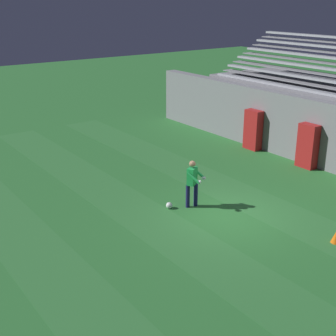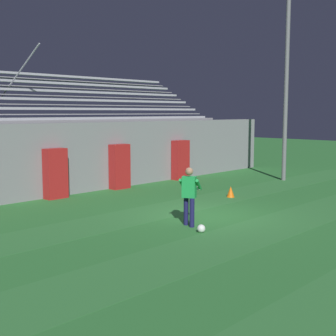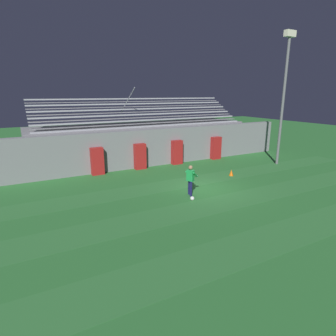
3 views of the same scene
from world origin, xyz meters
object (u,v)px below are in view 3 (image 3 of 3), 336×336
(padding_pillar_gate_left, at_px, (140,156))
(padding_pillar_gate_right, at_px, (177,152))
(traffic_cone, at_px, (231,173))
(floodlight_pole, at_px, (285,85))
(soccer_ball, at_px, (192,198))
(padding_pillar_far_left, at_px, (97,161))
(padding_pillar_far_right, at_px, (216,148))
(goalkeeper, at_px, (190,178))

(padding_pillar_gate_left, height_order, padding_pillar_gate_right, same)
(traffic_cone, bearing_deg, floodlight_pole, 9.08)
(padding_pillar_gate_left, xyz_separation_m, floodlight_pole, (10.09, -3.72, 5.04))
(padding_pillar_gate_left, distance_m, soccer_ball, 7.19)
(padding_pillar_far_left, bearing_deg, padding_pillar_far_right, 0.00)
(padding_pillar_far_right, height_order, goalkeeper, padding_pillar_far_right)
(padding_pillar_gate_left, bearing_deg, padding_pillar_far_left, 180.00)
(padding_pillar_gate_left, distance_m, padding_pillar_gate_right, 3.12)
(padding_pillar_gate_left, distance_m, padding_pillar_far_right, 6.92)
(padding_pillar_gate_left, relative_size, floodlight_pole, 0.19)
(floodlight_pole, bearing_deg, padding_pillar_gate_left, 159.78)
(padding_pillar_gate_right, bearing_deg, goalkeeper, -114.15)
(floodlight_pole, bearing_deg, traffic_cone, -170.92)
(padding_pillar_far_right, distance_m, goalkeeper, 9.25)
(padding_pillar_gate_right, distance_m, soccer_ball, 7.87)
(padding_pillar_far_left, relative_size, padding_pillar_far_right, 1.00)
(floodlight_pole, distance_m, traffic_cone, 7.93)
(padding_pillar_gate_right, bearing_deg, padding_pillar_far_right, 0.00)
(padding_pillar_gate_left, xyz_separation_m, traffic_cone, (4.72, -4.58, -0.73))
(padding_pillar_far_right, bearing_deg, floodlight_pole, -49.48)
(floodlight_pole, bearing_deg, padding_pillar_gate_right, 151.94)
(floodlight_pole, height_order, goalkeeper, floodlight_pole)
(traffic_cone, bearing_deg, padding_pillar_gate_left, 135.86)
(padding_pillar_far_left, bearing_deg, soccer_ball, -66.88)
(padding_pillar_gate_right, relative_size, soccer_ball, 8.51)
(padding_pillar_far_left, relative_size, goalkeeper, 1.12)
(floodlight_pole, bearing_deg, goalkeeper, -164.73)
(padding_pillar_far_left, xyz_separation_m, traffic_cone, (7.86, -4.58, -0.73))
(traffic_cone, bearing_deg, padding_pillar_gate_right, 109.25)
(padding_pillar_gate_right, xyz_separation_m, soccer_ball, (-3.21, -7.14, -0.83))
(padding_pillar_far_right, xyz_separation_m, traffic_cone, (-2.20, -4.58, -0.73))
(soccer_ball, bearing_deg, padding_pillar_gate_right, 65.77)
(padding_pillar_gate_left, relative_size, traffic_cone, 4.46)
(padding_pillar_far_left, bearing_deg, floodlight_pole, -15.69)
(padding_pillar_gate_left, height_order, floodlight_pole, floodlight_pole)
(padding_pillar_gate_left, xyz_separation_m, padding_pillar_far_right, (6.92, 0.00, 0.00))
(soccer_ball, distance_m, traffic_cone, 5.45)
(padding_pillar_gate_right, relative_size, padding_pillar_far_left, 1.00)
(padding_pillar_gate_right, xyz_separation_m, goalkeeper, (-2.87, -6.41, 0.02))
(floodlight_pole, distance_m, goalkeeper, 11.38)
(padding_pillar_far_right, bearing_deg, padding_pillar_far_left, 180.00)
(padding_pillar_far_left, distance_m, traffic_cone, 9.12)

